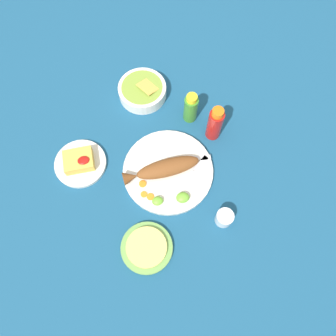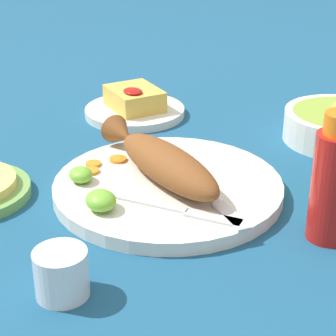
# 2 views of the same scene
# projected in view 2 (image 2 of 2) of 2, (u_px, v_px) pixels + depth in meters

# --- Properties ---
(ground_plane) EXTENTS (4.00, 4.00, 0.00)m
(ground_plane) POSITION_uv_depth(u_px,v_px,m) (168.00, 193.00, 0.82)
(ground_plane) COLOR navy
(main_plate) EXTENTS (0.31, 0.31, 0.02)m
(main_plate) POSITION_uv_depth(u_px,v_px,m) (168.00, 187.00, 0.82)
(main_plate) COLOR silver
(main_plate) RESTS_ON ground_plane
(fried_fish) EXTENTS (0.26, 0.08, 0.05)m
(fried_fish) POSITION_uv_depth(u_px,v_px,m) (162.00, 161.00, 0.82)
(fried_fish) COLOR brown
(fried_fish) RESTS_ON main_plate
(fork_near) EXTENTS (0.19, 0.03, 0.00)m
(fork_near) POSITION_uv_depth(u_px,v_px,m) (214.00, 200.00, 0.77)
(fork_near) COLOR silver
(fork_near) RESTS_ON main_plate
(fork_far) EXTENTS (0.15, 0.12, 0.00)m
(fork_far) POSITION_uv_depth(u_px,v_px,m) (180.00, 210.00, 0.74)
(fork_far) COLOR silver
(fork_far) RESTS_ON main_plate
(carrot_slice_near) EXTENTS (0.02, 0.02, 0.00)m
(carrot_slice_near) POSITION_uv_depth(u_px,v_px,m) (118.00, 159.00, 0.87)
(carrot_slice_near) COLOR orange
(carrot_slice_near) RESTS_ON main_plate
(carrot_slice_mid) EXTENTS (0.02, 0.02, 0.00)m
(carrot_slice_mid) POSITION_uv_depth(u_px,v_px,m) (93.00, 164.00, 0.86)
(carrot_slice_mid) COLOR orange
(carrot_slice_mid) RESTS_ON main_plate
(carrot_slice_far) EXTENTS (0.02, 0.02, 0.00)m
(carrot_slice_far) POSITION_uv_depth(u_px,v_px,m) (90.00, 171.00, 0.84)
(carrot_slice_far) COLOR orange
(carrot_slice_far) RESTS_ON main_plate
(lime_wedge_main) EXTENTS (0.04, 0.03, 0.02)m
(lime_wedge_main) POSITION_uv_depth(u_px,v_px,m) (81.00, 175.00, 0.81)
(lime_wedge_main) COLOR #6BB233
(lime_wedge_main) RESTS_ON main_plate
(lime_wedge_side) EXTENTS (0.04, 0.04, 0.02)m
(lime_wedge_side) POSITION_uv_depth(u_px,v_px,m) (101.00, 200.00, 0.74)
(lime_wedge_side) COLOR #6BB233
(lime_wedge_side) RESTS_ON main_plate
(hot_sauce_bottle_red) EXTENTS (0.05, 0.05, 0.16)m
(hot_sauce_bottle_red) POSITION_uv_depth(u_px,v_px,m) (334.00, 182.00, 0.69)
(hot_sauce_bottle_red) COLOR #B21914
(hot_sauce_bottle_red) RESTS_ON ground_plane
(salt_cup) EXTENTS (0.06, 0.06, 0.05)m
(salt_cup) POSITION_uv_depth(u_px,v_px,m) (62.00, 276.00, 0.61)
(salt_cup) COLOR silver
(salt_cup) RESTS_ON ground_plane
(side_plate_fries) EXTENTS (0.18, 0.18, 0.01)m
(side_plate_fries) POSITION_uv_depth(u_px,v_px,m) (135.00, 112.00, 1.09)
(side_plate_fries) COLOR silver
(side_plate_fries) RESTS_ON ground_plane
(fries_pile) EXTENTS (0.10, 0.08, 0.04)m
(fries_pile) POSITION_uv_depth(u_px,v_px,m) (134.00, 98.00, 1.08)
(fries_pile) COLOR gold
(fries_pile) RESTS_ON side_plate_fries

